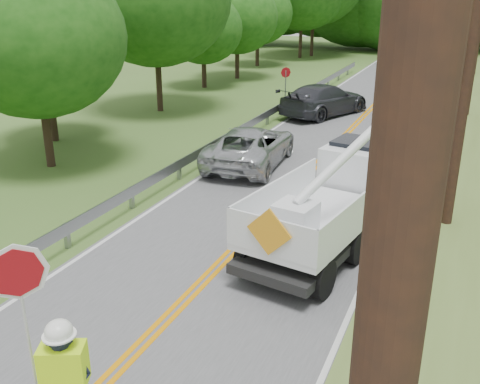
% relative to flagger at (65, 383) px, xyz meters
% --- Properties ---
extents(road, '(7.20, 96.00, 0.03)m').
position_rel_flagger_xyz_m(road, '(-0.44, 15.32, -1.20)').
color(road, '#545457').
rests_on(road, ground).
extents(guardrail, '(0.18, 48.00, 0.77)m').
position_rel_flagger_xyz_m(guardrail, '(-4.46, 16.23, -0.66)').
color(guardrail, gray).
rests_on(guardrail, ground).
extents(utility_poles, '(1.60, 43.30, 10.00)m').
position_rel_flagger_xyz_m(utility_poles, '(4.56, 18.34, 4.06)').
color(utility_poles, black).
rests_on(utility_poles, ground).
extents(flagger, '(1.16, 0.83, 3.36)m').
position_rel_flagger_xyz_m(flagger, '(0.00, 0.00, 0.00)').
color(flagger, '#191E33').
rests_on(flagger, road).
extents(bucket_truck, '(4.14, 6.83, 6.48)m').
position_rel_flagger_xyz_m(bucket_truck, '(2.07, 9.15, 0.29)').
color(bucket_truck, black).
rests_on(bucket_truck, road).
extents(suv_silver, '(2.92, 5.58, 1.50)m').
position_rel_flagger_xyz_m(suv_silver, '(-2.81, 13.86, -0.44)').
color(suv_silver, '#B6BABD').
rests_on(suv_silver, road).
extents(suv_darkgrey, '(4.32, 6.16, 1.66)m').
position_rel_flagger_xyz_m(suv_darkgrey, '(-2.49, 23.50, -0.36)').
color(suv_darkgrey, '#37383F').
rests_on(suv_darkgrey, road).
extents(stop_sign_permanent, '(0.42, 0.39, 2.59)m').
position_rel_flagger_xyz_m(stop_sign_permanent, '(-4.34, 22.44, 0.51)').
color(stop_sign_permanent, gray).
rests_on(stop_sign_permanent, ground).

